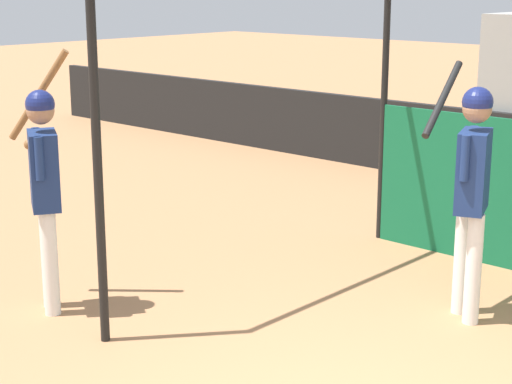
{
  "coord_description": "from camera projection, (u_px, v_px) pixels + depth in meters",
  "views": [
    {
      "loc": [
        2.54,
        -3.72,
        2.7
      ],
      "look_at": [
        -1.96,
        1.18,
        1.04
      ],
      "focal_mm": 60.0,
      "sensor_mm": 36.0,
      "label": 1
    }
  ],
  "objects": [
    {
      "name": "player_waiting",
      "position": [
        44.0,
        178.0,
        6.93
      ],
      "size": [
        0.79,
        0.57,
        2.15
      ],
      "rotation": [
        0.0,
        0.0,
        2.61
      ],
      "color": "white",
      "rests_on": "ground"
    },
    {
      "name": "player_batter",
      "position": [
        472.0,
        179.0,
        6.76
      ],
      "size": [
        0.66,
        0.78,
        2.04
      ],
      "rotation": [
        0.0,
        0.0,
        1.94
      ],
      "color": "white",
      "rests_on": "ground"
    }
  ]
}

